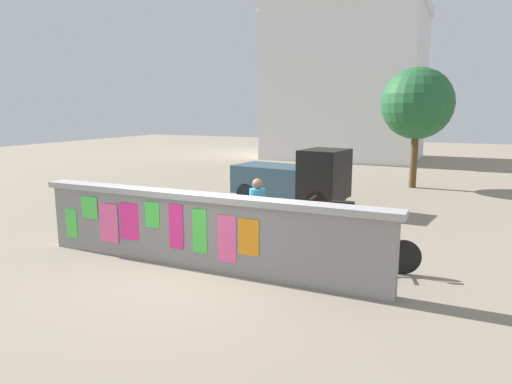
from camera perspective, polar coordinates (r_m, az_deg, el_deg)
name	(u,v)px	position (r m, az deg, el deg)	size (l,w,h in m)	color
ground	(322,197)	(16.29, 8.14, -0.66)	(60.00, 60.00, 0.00)	gray
poster_wall	(201,230)	(8.94, -6.89, -4.70)	(7.54, 0.42, 1.48)	gray
auto_rickshaw_truck	(295,178)	(14.61, 4.90, 1.74)	(3.77, 1.96, 1.85)	black
motorcycle	(336,214)	(11.67, 9.86, -2.75)	(1.90, 0.56, 0.87)	black
bicycle_near	(175,221)	(11.39, -9.95, -3.59)	(1.69, 0.46, 0.95)	black
bicycle_far	(374,254)	(9.05, 14.46, -7.41)	(1.66, 0.57, 0.95)	black
person_walking	(257,208)	(9.77, 0.17, -2.00)	(0.39, 0.39, 1.62)	#BF6626
tree_roadside	(417,104)	(18.92, 19.35, 10.28)	(2.73, 2.73, 4.63)	brown
building_background	(347,83)	(29.78, 11.16, 13.09)	(9.18, 7.23, 9.19)	silver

